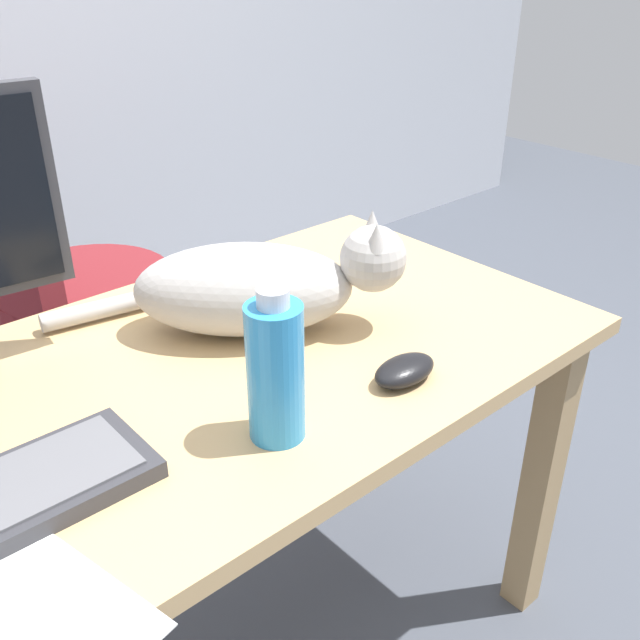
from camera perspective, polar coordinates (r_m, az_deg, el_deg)
desk at (r=1.17m, az=-9.54°, el=-8.59°), size 1.31×0.69×0.71m
office_chair at (r=1.89m, az=-19.14°, el=-1.02°), size 0.49×0.48×0.95m
cat at (r=1.18m, az=-5.03°, el=2.79°), size 0.49×0.41×0.20m
computer_mouse at (r=1.07m, az=6.78°, el=-4.02°), size 0.11×0.06×0.04m
water_bottle at (r=0.91m, az=-3.65°, el=-4.09°), size 0.08×0.08×0.22m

